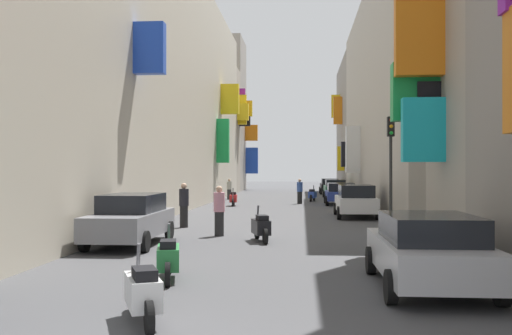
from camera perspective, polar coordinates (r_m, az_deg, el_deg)
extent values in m
plane|color=#424244|center=(34.65, 2.55, -3.94)|extent=(140.00, 140.00, 0.00)
cube|color=#BCB29E|center=(34.33, -11.16, 7.98)|extent=(6.00, 44.31, 14.29)
cube|color=blue|center=(22.31, -10.38, 11.41)|extent=(1.13, 0.49, 1.90)
cube|color=yellow|center=(44.90, -2.57, 6.71)|extent=(1.38, 0.63, 2.28)
cube|color=green|center=(42.41, -3.26, 2.62)|extent=(0.91, 0.48, 3.19)
cube|color=#9E9384|center=(57.41, -4.71, 3.58)|extent=(6.00, 3.33, 12.04)
cube|color=purple|center=(57.36, -1.39, 6.49)|extent=(0.64, 0.43, 2.51)
cube|color=yellow|center=(56.72, -1.35, 5.67)|extent=(0.83, 0.45, 2.89)
cube|color=yellow|center=(57.92, -1.00, 5.79)|extent=(1.29, 0.45, 1.54)
cube|color=black|center=(58.07, -1.09, 4.94)|extent=(1.06, 0.55, 1.73)
cube|color=yellow|center=(56.12, -1.29, 5.45)|extent=(1.08, 0.64, 1.61)
cube|color=gray|center=(62.33, -3.99, 5.11)|extent=(6.00, 6.35, 16.00)
cube|color=blue|center=(64.19, -0.41, 0.68)|extent=(1.35, 0.40, 2.86)
cube|color=orange|center=(63.62, -0.45, 3.41)|extent=(1.37, 0.44, 1.73)
cube|color=black|center=(16.89, 16.48, 4.85)|extent=(0.64, 0.40, 1.88)
cube|color=orange|center=(16.78, 15.69, 13.52)|extent=(1.30, 0.39, 2.90)
cube|color=green|center=(17.05, 15.30, 7.12)|extent=(1.29, 0.54, 1.62)
cube|color=#19B2BF|center=(16.30, 16.05, 3.55)|extent=(1.12, 0.39, 1.72)
cube|color=#B2A899|center=(36.65, 15.30, 6.54)|extent=(6.00, 29.12, 13.12)
cube|color=black|center=(44.65, 8.87, 1.28)|extent=(0.84, 0.63, 1.90)
cube|color=white|center=(38.80, 9.47, 1.76)|extent=(0.92, 0.61, 3.07)
cube|color=gray|center=(57.98, 11.28, 3.84)|extent=(6.00, 14.24, 12.64)
cube|color=orange|center=(55.96, 8.02, 5.55)|extent=(0.82, 0.49, 2.61)
cube|color=yellow|center=(59.05, 7.82, 5.96)|extent=(0.87, 0.40, 2.28)
cube|color=yellow|center=(53.07, 8.30, 0.87)|extent=(0.62, 0.39, 2.19)
cube|color=navy|center=(37.91, 8.28, -2.73)|extent=(1.85, 4.02, 0.57)
cube|color=black|center=(37.69, 8.30, -1.91)|extent=(1.62, 2.25, 0.52)
cylinder|color=black|center=(39.20, 6.80, -3.06)|extent=(0.18, 0.60, 0.60)
cylinder|color=black|center=(39.31, 9.50, -3.05)|extent=(0.18, 0.60, 0.60)
cylinder|color=black|center=(36.55, 6.97, -3.27)|extent=(0.18, 0.60, 0.60)
cylinder|color=black|center=(36.68, 9.86, -3.26)|extent=(0.18, 0.60, 0.60)
cube|color=black|center=(54.14, 7.22, -1.91)|extent=(1.66, 4.46, 0.65)
cube|color=black|center=(53.90, 7.23, -1.33)|extent=(1.46, 2.50, 0.46)
cylinder|color=black|center=(55.59, 6.29, -2.20)|extent=(0.18, 0.60, 0.60)
cylinder|color=black|center=(55.66, 8.00, -2.20)|extent=(0.18, 0.60, 0.60)
cylinder|color=black|center=(52.65, 6.39, -2.31)|extent=(0.18, 0.60, 0.60)
cylinder|color=black|center=(52.73, 8.19, -2.31)|extent=(0.18, 0.60, 0.60)
cube|color=white|center=(28.12, 9.73, -3.53)|extent=(1.74, 4.29, 0.67)
cube|color=black|center=(27.88, 9.77, -2.28)|extent=(1.53, 2.40, 0.57)
cylinder|color=black|center=(29.49, 7.80, -4.02)|extent=(0.18, 0.60, 0.60)
cylinder|color=black|center=(29.64, 11.16, -4.00)|extent=(0.18, 0.60, 0.60)
cylinder|color=black|center=(26.67, 8.15, -4.43)|extent=(0.18, 0.60, 0.60)
cylinder|color=black|center=(26.84, 11.86, -4.40)|extent=(0.18, 0.60, 0.60)
cube|color=#236638|center=(45.88, 7.76, -2.21)|extent=(1.65, 4.13, 0.68)
cube|color=black|center=(45.65, 7.77, -1.49)|extent=(1.45, 2.31, 0.48)
cylinder|color=black|center=(47.21, 6.66, -2.57)|extent=(0.18, 0.60, 0.60)
cylinder|color=black|center=(47.30, 8.66, -2.56)|extent=(0.18, 0.60, 0.60)
cylinder|color=black|center=(44.49, 6.79, -2.71)|extent=(0.18, 0.60, 0.60)
cylinder|color=black|center=(44.59, 8.92, -2.71)|extent=(0.18, 0.60, 0.60)
cube|color=#B7B7BC|center=(11.78, 16.44, -8.32)|extent=(1.82, 4.35, 0.64)
cube|color=black|center=(11.50, 16.67, -5.68)|extent=(1.60, 2.43, 0.49)
cylinder|color=black|center=(13.08, 11.18, -8.92)|extent=(0.18, 0.60, 0.60)
cylinder|color=black|center=(13.41, 19.01, -8.69)|extent=(0.18, 0.60, 0.60)
cylinder|color=black|center=(10.28, 13.07, -11.33)|extent=(0.18, 0.60, 0.60)
cylinder|color=black|center=(10.69, 22.92, -10.89)|extent=(0.18, 0.60, 0.60)
cube|color=slate|center=(17.96, -12.21, -5.41)|extent=(1.70, 4.46, 0.69)
cube|color=black|center=(18.13, -12.00, -3.41)|extent=(1.50, 2.50, 0.54)
cylinder|color=black|center=(16.35, -10.82, -7.15)|extent=(0.18, 0.60, 0.60)
cylinder|color=black|center=(16.88, -16.45, -6.93)|extent=(0.18, 0.60, 0.60)
cylinder|color=black|center=(19.19, -8.48, -6.11)|extent=(0.18, 0.60, 0.60)
cylinder|color=black|center=(19.64, -13.36, -5.97)|extent=(0.18, 0.60, 0.60)
cube|color=#2D4CAD|center=(41.61, 5.56, -2.66)|extent=(0.64, 1.21, 0.45)
cube|color=black|center=(41.39, 5.51, -2.26)|extent=(0.42, 0.61, 0.16)
cylinder|color=#4C4C51|center=(42.17, 5.69, -2.19)|extent=(0.11, 0.28, 0.68)
cylinder|color=black|center=(42.33, 5.72, -2.93)|extent=(0.19, 0.49, 0.48)
cylinder|color=black|center=(40.92, 5.39, -3.02)|extent=(0.19, 0.49, 0.48)
cube|color=black|center=(18.46, 0.49, -5.84)|extent=(0.71, 1.19, 0.45)
cube|color=black|center=(18.22, 0.61, -4.94)|extent=(0.45, 0.62, 0.16)
cylinder|color=#4C4C51|center=(18.97, 0.17, -4.69)|extent=(0.13, 0.28, 0.68)
cylinder|color=black|center=(19.16, 0.09, -6.30)|extent=(0.22, 0.49, 0.48)
cylinder|color=black|center=(17.80, 0.91, -6.77)|extent=(0.22, 0.49, 0.48)
cube|color=#287F3D|center=(12.29, -8.58, -8.71)|extent=(0.67, 1.21, 0.45)
cube|color=black|center=(12.04, -8.60, -7.42)|extent=(0.43, 0.61, 0.16)
cylinder|color=#4C4C51|center=(12.81, -8.53, -6.89)|extent=(0.12, 0.28, 0.68)
cylinder|color=black|center=(13.03, -8.52, -9.22)|extent=(0.20, 0.49, 0.48)
cylinder|color=black|center=(11.62, -8.65, -10.33)|extent=(0.20, 0.49, 0.48)
cube|color=red|center=(36.14, -2.23, -3.05)|extent=(0.51, 1.06, 0.45)
cube|color=black|center=(36.32, -2.22, -2.55)|extent=(0.36, 0.58, 0.16)
cylinder|color=#4C4C51|center=(35.61, -2.27, -2.57)|extent=(0.08, 0.28, 0.68)
cylinder|color=black|center=(35.51, -2.28, -3.46)|extent=(0.13, 0.49, 0.48)
cylinder|color=black|center=(36.79, -2.18, -3.35)|extent=(0.13, 0.49, 0.48)
cube|color=silver|center=(9.04, -11.04, -11.83)|extent=(0.84, 1.21, 0.45)
cube|color=black|center=(8.77, -10.86, -10.16)|extent=(0.51, 0.64, 0.16)
cylinder|color=#4C4C51|center=(9.53, -11.48, -9.23)|extent=(0.16, 0.28, 0.68)
cylinder|color=black|center=(9.77, -11.58, -12.29)|extent=(0.28, 0.48, 0.48)
cylinder|color=black|center=(8.40, -10.42, -14.30)|extent=(0.28, 0.48, 0.48)
cylinder|color=#252525|center=(20.00, -3.62, -5.54)|extent=(0.33, 0.33, 0.83)
cylinder|color=pink|center=(19.94, -3.62, -3.40)|extent=(0.40, 0.40, 0.66)
sphere|color=tan|center=(19.92, -3.62, -2.14)|extent=(0.23, 0.23, 0.23)
cylinder|color=black|center=(38.36, 4.31, -2.98)|extent=(0.37, 0.37, 0.80)
cylinder|color=#335199|center=(38.34, 4.31, -1.91)|extent=(0.44, 0.44, 0.63)
sphere|color=tan|center=(38.32, 4.31, -1.27)|extent=(0.22, 0.22, 0.22)
cylinder|color=black|center=(23.05, -7.07, -4.80)|extent=(0.45, 0.45, 0.85)
cylinder|color=black|center=(23.00, -7.07, -2.92)|extent=(0.54, 0.54, 0.67)
sphere|color=tan|center=(22.98, -7.07, -1.80)|extent=(0.23, 0.23, 0.23)
cylinder|color=#282828|center=(43.74, -2.64, -2.66)|extent=(0.37, 0.37, 0.76)
cylinder|color=#B2AD9E|center=(43.72, -2.64, -1.77)|extent=(0.44, 0.44, 0.60)
sphere|color=tan|center=(43.71, -2.64, -1.24)|extent=(0.21, 0.21, 0.21)
cylinder|color=#2D2D2D|center=(22.69, 13.06, -1.48)|extent=(0.12, 0.12, 3.53)
cube|color=black|center=(22.75, 13.06, 3.92)|extent=(0.26, 0.26, 0.75)
sphere|color=red|center=(22.63, 13.11, 4.58)|extent=(0.14, 0.14, 0.14)
sphere|color=orange|center=(22.61, 13.11, 3.95)|extent=(0.14, 0.14, 0.14)
sphere|color=green|center=(22.59, 13.11, 3.32)|extent=(0.14, 0.14, 0.14)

